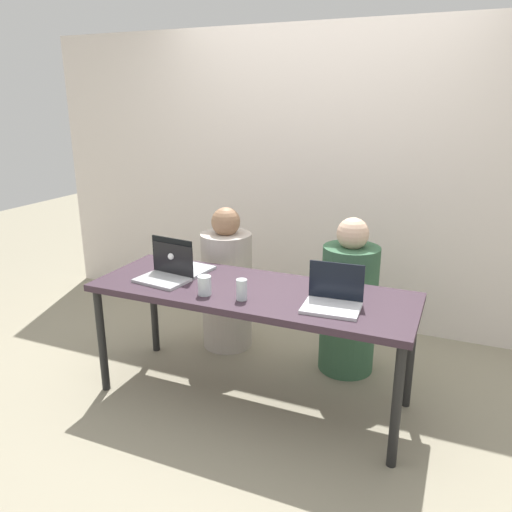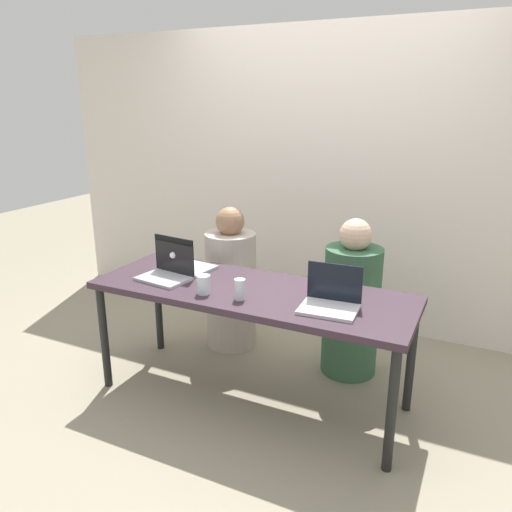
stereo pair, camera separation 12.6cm
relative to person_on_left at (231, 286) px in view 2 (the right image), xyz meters
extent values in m
plane|color=gray|center=(0.45, -0.58, -0.47)|extent=(12.00, 12.00, 0.00)
cube|color=silver|center=(0.45, 0.78, 0.69)|extent=(4.89, 0.10, 2.31)
cube|color=#34242F|center=(0.45, -0.58, 0.23)|extent=(1.88, 0.66, 0.04)
cylinder|color=black|center=(-0.44, -0.86, -0.13)|extent=(0.05, 0.05, 0.68)
cylinder|color=black|center=(1.34, -0.86, -0.13)|extent=(0.05, 0.05, 0.68)
cylinder|color=black|center=(-0.44, -0.30, -0.13)|extent=(0.05, 0.05, 0.68)
cylinder|color=black|center=(1.34, -0.30, -0.13)|extent=(0.05, 0.05, 0.68)
cylinder|color=#B9ADA2|center=(0.00, 0.00, -0.04)|extent=(0.43, 0.43, 0.86)
sphere|color=#997051|center=(0.00, 0.00, 0.48)|extent=(0.20, 0.20, 0.20)
cylinder|color=#365F42|center=(0.90, 0.00, -0.03)|extent=(0.40, 0.40, 0.87)
sphere|color=beige|center=(0.90, 0.00, 0.49)|extent=(0.21, 0.21, 0.21)
cube|color=silver|center=(0.95, -0.69, 0.26)|extent=(0.31, 0.24, 0.02)
cube|color=black|center=(0.94, -0.58, 0.37)|extent=(0.30, 0.03, 0.20)
sphere|color=white|center=(0.94, -0.56, 0.37)|extent=(0.04, 0.04, 0.04)
cube|color=#AEB8BB|center=(-0.07, -0.44, 0.26)|extent=(0.33, 0.28, 0.02)
cube|color=black|center=(-0.09, -0.57, 0.38)|extent=(0.30, 0.05, 0.23)
sphere|color=white|center=(-0.09, -0.58, 0.38)|extent=(0.04, 0.04, 0.04)
cube|color=#B4B5BA|center=(-0.09, -0.68, 0.26)|extent=(0.33, 0.25, 0.02)
cube|color=black|center=(-0.08, -0.57, 0.37)|extent=(0.30, 0.05, 0.19)
sphere|color=white|center=(-0.08, -0.56, 0.37)|extent=(0.03, 0.03, 0.03)
cylinder|color=silver|center=(0.24, -0.76, 0.31)|extent=(0.08, 0.08, 0.11)
cylinder|color=silver|center=(0.24, -0.76, 0.28)|extent=(0.07, 0.07, 0.06)
cylinder|color=silver|center=(0.46, -0.75, 0.31)|extent=(0.06, 0.06, 0.12)
cylinder|color=silver|center=(0.46, -0.75, 0.28)|extent=(0.05, 0.05, 0.06)
camera|label=1|loc=(1.53, -3.05, 1.30)|focal=35.00mm
camera|label=2|loc=(1.65, -3.00, 1.30)|focal=35.00mm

